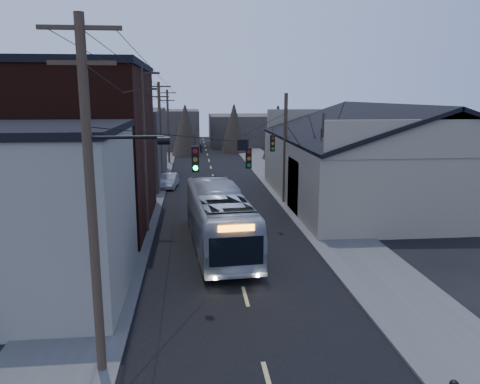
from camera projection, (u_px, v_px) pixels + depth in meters
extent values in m
cube|color=black|center=(217.00, 191.00, 41.18)|extent=(9.00, 110.00, 0.02)
cube|color=#474744|center=(142.00, 192.00, 40.52)|extent=(4.00, 110.00, 0.12)
cube|color=#474744|center=(290.00, 189.00, 41.82)|extent=(4.00, 110.00, 0.12)
cube|color=gray|center=(25.00, 216.00, 19.12)|extent=(8.00, 8.00, 7.00)
cube|color=black|center=(67.00, 149.00, 29.43)|extent=(10.00, 12.00, 10.00)
cube|color=#37322C|center=(116.00, 146.00, 45.37)|extent=(9.00, 14.00, 7.00)
cube|color=gray|center=(384.00, 170.00, 37.10)|extent=(16.00, 20.00, 5.00)
cube|color=black|center=(337.00, 122.00, 35.93)|extent=(8.16, 20.60, 2.86)
cube|color=black|center=(436.00, 122.00, 36.72)|extent=(8.16, 20.60, 2.86)
cube|color=#37322C|center=(167.00, 129.00, 74.06)|extent=(10.00, 12.00, 6.00)
cube|color=#37322C|center=(245.00, 130.00, 80.33)|extent=(12.00, 14.00, 5.00)
cone|color=black|center=(321.00, 167.00, 31.36)|extent=(0.40, 0.40, 7.20)
cylinder|color=#382B1E|center=(92.00, 206.00, 13.32)|extent=(0.28, 0.28, 10.50)
cube|color=#382B1E|center=(80.00, 28.00, 12.33)|extent=(2.20, 0.12, 0.12)
cylinder|color=#382B1E|center=(144.00, 152.00, 27.98)|extent=(0.28, 0.28, 10.00)
cube|color=#382B1E|center=(141.00, 73.00, 27.04)|extent=(2.20, 0.12, 0.12)
cylinder|color=#382B1E|center=(160.00, 135.00, 42.64)|extent=(0.28, 0.28, 9.50)
cube|color=#382B1E|center=(159.00, 86.00, 41.75)|extent=(2.20, 0.12, 0.12)
cylinder|color=#382B1E|center=(168.00, 127.00, 57.30)|extent=(0.28, 0.28, 9.00)
cube|color=#382B1E|center=(167.00, 93.00, 56.46)|extent=(2.20, 0.12, 0.12)
cylinder|color=#382B1E|center=(285.00, 149.00, 35.95)|extent=(0.28, 0.28, 8.50)
cube|color=black|center=(195.00, 159.00, 17.86)|extent=(0.28, 0.20, 1.00)
cube|color=black|center=(249.00, 158.00, 22.62)|extent=(0.28, 0.20, 1.00)
cube|color=black|center=(272.00, 143.00, 28.66)|extent=(0.28, 0.20, 1.00)
imported|color=#ADB2BA|center=(219.00, 218.00, 25.92)|extent=(3.64, 12.02, 3.30)
imported|color=#A5A7AC|center=(169.00, 181.00, 42.89)|extent=(1.75, 4.04, 1.29)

